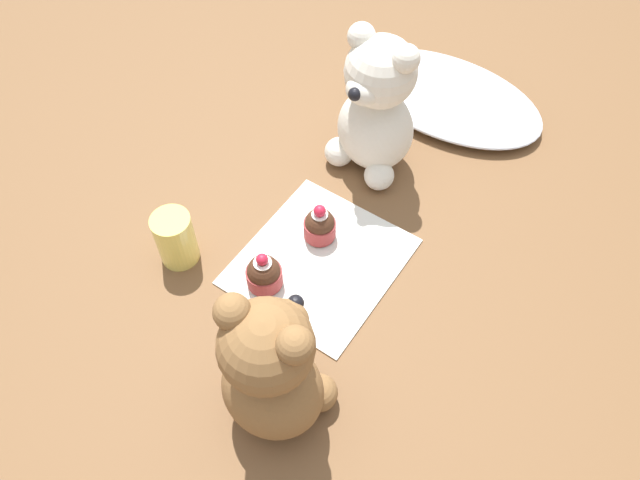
% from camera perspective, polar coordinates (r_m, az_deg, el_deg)
% --- Properties ---
extents(ground_plane, '(4.00, 4.00, 0.00)m').
position_cam_1_polar(ground_plane, '(0.92, 0.00, -2.01)').
color(ground_plane, brown).
extents(knitted_placemat, '(0.22, 0.24, 0.01)m').
position_cam_1_polar(knitted_placemat, '(0.92, 0.00, -1.91)').
color(knitted_placemat, silver).
rests_on(knitted_placemat, ground_plane).
extents(tulle_cloth, '(0.35, 0.21, 0.03)m').
position_cam_1_polar(tulle_cloth, '(1.16, 11.52, 12.77)').
color(tulle_cloth, silver).
rests_on(tulle_cloth, ground_plane).
extents(teddy_bear_cream, '(0.14, 0.13, 0.25)m').
position_cam_1_polar(teddy_bear_cream, '(0.97, 5.13, 11.82)').
color(teddy_bear_cream, silver).
rests_on(teddy_bear_cream, ground_plane).
extents(teddy_bear_tan, '(0.13, 0.13, 0.24)m').
position_cam_1_polar(teddy_bear_tan, '(0.72, -4.40, -11.92)').
color(teddy_bear_tan, olive).
rests_on(teddy_bear_tan, ground_plane).
extents(cupcake_near_cream_bear, '(0.05, 0.05, 0.07)m').
position_cam_1_polar(cupcake_near_cream_bear, '(0.93, -0.03, 1.39)').
color(cupcake_near_cream_bear, '#993333').
rests_on(cupcake_near_cream_bear, knitted_placemat).
extents(cupcake_near_tan_bear, '(0.05, 0.05, 0.07)m').
position_cam_1_polar(cupcake_near_tan_bear, '(0.88, -5.15, -3.04)').
color(cupcake_near_tan_bear, '#993333').
rests_on(cupcake_near_tan_bear, knitted_placemat).
extents(juice_glass, '(0.06, 0.06, 0.09)m').
position_cam_1_polar(juice_glass, '(0.92, -13.07, 0.14)').
color(juice_glass, '#EADB66').
rests_on(juice_glass, ground_plane).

